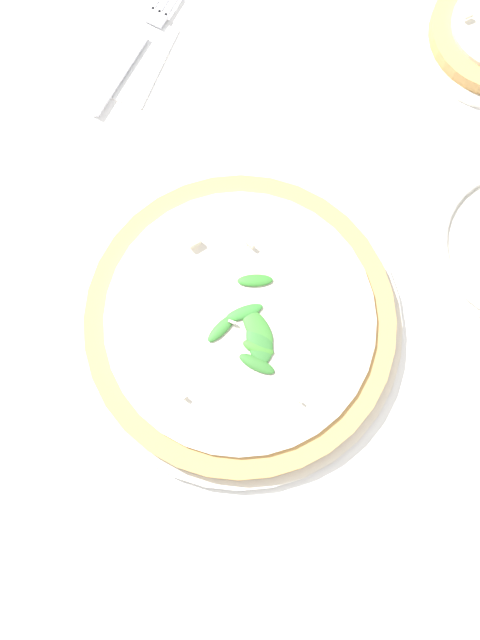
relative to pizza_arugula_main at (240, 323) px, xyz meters
The scene contains 4 objects.
ground_plane 0.02m from the pizza_arugula_main, 131.81° to the left, with size 6.00×6.00×0.00m, color white.
pizza_arugula_main is the anchor object (origin of this frame).
napkin 0.35m from the pizza_arugula_main, 55.64° to the left, with size 0.13×0.10×0.01m.
fork 0.35m from the pizza_arugula_main, 54.77° to the left, with size 0.19×0.04×0.00m.
Camera 1 is at (-0.14, -0.11, 0.79)m, focal length 42.00 mm.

